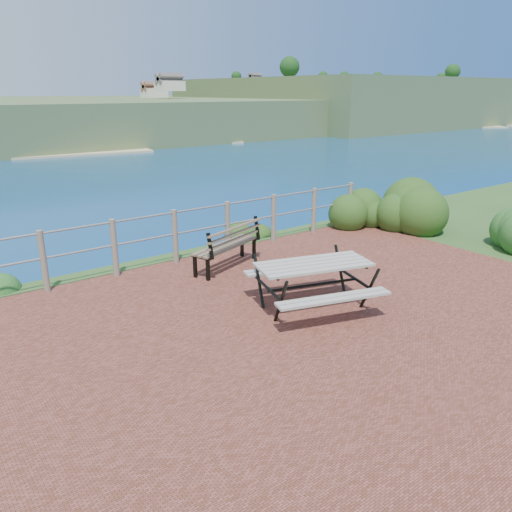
{
  "coord_description": "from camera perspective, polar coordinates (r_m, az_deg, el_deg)",
  "views": [
    {
      "loc": [
        -4.07,
        -4.5,
        3.05
      ],
      "look_at": [
        0.09,
        1.02,
        0.75
      ],
      "focal_mm": 35.0,
      "sensor_mm": 36.0,
      "label": 1
    }
  ],
  "objects": [
    {
      "name": "shrub_right_edge",
      "position": [
        12.11,
        11.09,
        3.47
      ],
      "size": [
        1.03,
        1.03,
        1.47
      ],
      "primitive_type": "ellipsoid",
      "color": "#1E3E13",
      "rests_on": "ground"
    },
    {
      "name": "distant_bay",
      "position": [
        272.56,
        3.73,
        17.4
      ],
      "size": [
        290.0,
        232.36,
        24.0
      ],
      "color": "#395128",
      "rests_on": "ground"
    },
    {
      "name": "safety_railing",
      "position": [
        9.18,
        -9.24,
        2.51
      ],
      "size": [
        9.4,
        0.1,
        1.0
      ],
      "color": "#6B5B4C",
      "rests_on": "ground"
    },
    {
      "name": "shrub_lip_east",
      "position": [
        11.13,
        -0.68,
        2.51
      ],
      "size": [
        0.66,
        0.66,
        0.36
      ],
      "primitive_type": "ellipsoid",
      "color": "#1E3E13",
      "rests_on": "ground"
    },
    {
      "name": "shrub_right_front",
      "position": [
        11.9,
        17.82,
        2.66
      ],
      "size": [
        1.51,
        1.51,
        2.14
      ],
      "primitive_type": "ellipsoid",
      "color": "#1E3E13",
      "rests_on": "ground"
    },
    {
      "name": "ground",
      "position": [
        6.79,
        4.63,
        -8.35
      ],
      "size": [
        10.0,
        7.0,
        0.12
      ],
      "primitive_type": "cube",
      "color": "brown",
      "rests_on": "ground"
    },
    {
      "name": "picnic_table",
      "position": [
        7.25,
        6.54,
        -2.8
      ],
      "size": [
        1.76,
        1.37,
        0.69
      ],
      "rotation": [
        0.0,
        0.0,
        -0.3
      ],
      "color": "#A19B90",
      "rests_on": "ground"
    },
    {
      "name": "park_bench",
      "position": [
        8.83,
        -3.48,
        1.95
      ],
      "size": [
        1.53,
        0.84,
        0.84
      ],
      "rotation": [
        0.0,
        0.0,
        0.33
      ],
      "color": "brown",
      "rests_on": "ground"
    }
  ]
}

